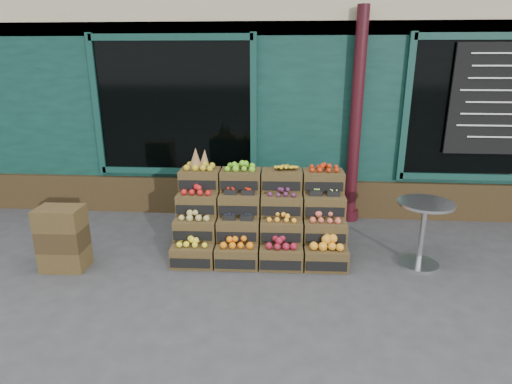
{
  "coord_description": "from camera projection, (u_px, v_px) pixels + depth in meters",
  "views": [
    {
      "loc": [
        0.21,
        -4.49,
        2.51
      ],
      "look_at": [
        -0.2,
        0.7,
        0.85
      ],
      "focal_mm": 30.0,
      "sensor_mm": 36.0,
      "label": 1
    }
  ],
  "objects": [
    {
      "name": "bistro_table",
      "position": [
        423.0,
        226.0,
        5.22
      ],
      "size": [
        0.67,
        0.67,
        0.84
      ],
      "rotation": [
        0.0,
        0.0,
        0.29
      ],
      "color": "silver",
      "rests_on": "ground"
    },
    {
      "name": "crate_display",
      "position": [
        260.0,
        221.0,
        5.66
      ],
      "size": [
        2.21,
        1.12,
        1.37
      ],
      "rotation": [
        0.0,
        0.0,
        0.03
      ],
      "color": "#45351B",
      "rests_on": "ground"
    },
    {
      "name": "spare_crates",
      "position": [
        63.0,
        238.0,
        5.19
      ],
      "size": [
        0.54,
        0.38,
        0.79
      ],
      "rotation": [
        0.0,
        0.0,
        0.03
      ],
      "color": "#45351B",
      "rests_on": "ground"
    },
    {
      "name": "shopkeeper",
      "position": [
        177.0,
        153.0,
        7.4
      ],
      "size": [
        0.68,
        0.46,
        1.8
      ],
      "primitive_type": "imported",
      "rotation": [
        0.0,
        0.0,
        3.09
      ],
      "color": "#195723",
      "rests_on": "ground"
    },
    {
      "name": "shop_facade",
      "position": [
        281.0,
        62.0,
        9.17
      ],
      "size": [
        12.0,
        6.24,
        4.8
      ],
      "color": "#0F342D",
      "rests_on": "ground"
    },
    {
      "name": "ground",
      "position": [
        268.0,
        279.0,
        5.04
      ],
      "size": [
        60.0,
        60.0,
        0.0
      ],
      "primitive_type": "plane",
      "color": "#39393B",
      "rests_on": "ground"
    }
  ]
}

